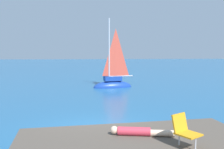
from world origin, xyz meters
The scene contains 6 objects.
ground_plane centered at (0.00, 0.00, 0.00)m, with size 160.00×160.00×0.00m, color #236093.
boulder_seaward centered at (2.39, -1.61, 0.00)m, with size 1.29×1.03×0.71m, color brown.
boulder_inland centered at (3.86, -1.63, 0.00)m, with size 1.19×0.96×0.66m, color brown.
sailboat_near centered at (1.79, 11.59, 0.35)m, with size 3.53×1.74×6.42m.
person_sunbather centered at (1.09, -3.22, 0.94)m, with size 1.75×0.51×0.25m.
beach_chair centered at (2.03, -4.14, 1.27)m, with size 0.72×0.76×0.80m.
Camera 1 is at (-0.28, -10.02, 3.19)m, focal length 41.05 mm.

